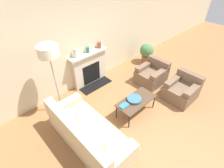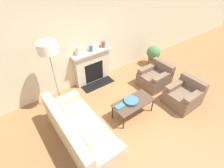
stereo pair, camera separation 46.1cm
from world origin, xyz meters
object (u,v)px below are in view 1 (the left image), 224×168
Objects in this scene: potted_plant at (146,52)px; armchair_near at (182,90)px; mantel_vase_center_right at (99,45)px; fireplace at (90,68)px; book at (124,105)px; armchair_far at (152,74)px; mantel_vase_center_left at (88,50)px; bowl at (134,99)px; floor_lamp at (49,56)px; coffee_table at (136,101)px; couch at (87,134)px; mantel_vase_left at (75,53)px.

armchair_near is at bearing -113.91° from potted_plant.
fireplace is at bearing -178.10° from mantel_vase_center_right.
armchair_near is 3.44× the size of book.
armchair_near and armchair_far have the same top height.
potted_plant is (0.88, 2.00, 0.15)m from armchair_near.
book is 2.01m from mantel_vase_center_left.
armchair_far is at bearing -42.99° from fireplace.
fireplace is at bearing 89.56° from bowl.
floor_lamp is at bearing 133.90° from bowl.
book is at bearing -113.26° from mantel_vase_center_right.
book is at bearing 173.81° from bowl.
potted_plant is (2.32, 1.47, 0.02)m from coffee_table.
armchair_near is (2.92, -0.64, -0.02)m from couch.
book is at bearing -152.55° from potted_plant.
couch is 2.48m from mantel_vase_center_left.
armchair_near is 0.81× the size of coffee_table.
armchair_near is 1.00× the size of armchair_far.
coffee_table is at bearing -147.53° from potted_plant.
bowl is at bearing -148.73° from potted_plant.
couch is at bearing 176.96° from bowl.
floor_lamp reaches higher than book.
coffee_table is at bearing -102.32° from mantel_vase_center_right.
floor_lamp is 10.24× the size of mantel_vase_center_right.
potted_plant is at bearing 136.40° from armchair_far.
coffee_table is at bearing -76.70° from mantel_vase_left.
floor_lamp is at bearing -107.54° from armchair_far.
armchair_far is 1.57m from bowl.
mantel_vase_left is (-0.41, 1.88, 0.72)m from bowl.
mantel_vase_center_left reaches higher than bowl.
armchair_near is at bearing -58.96° from fireplace.
coffee_table is 0.38m from book.
potted_plant reaches higher than armchair_near.
bowl is 2.06m from mantel_vase_center_right.
mantel_vase_center_right is (1.81, 0.49, -0.48)m from floor_lamp.
floor_lamp is 1.93m from mantel_vase_center_right.
bowl is (-1.48, 0.56, 0.20)m from armchair_near.
armchair_near is 1.53m from coffee_table.
bowl is 2.76m from potted_plant.
armchair_near is 2.35× the size of bowl.
armchair_near reaches higher than coffee_table.
floor_lamp is at bearing 133.98° from coffee_table.
floor_lamp reaches higher than fireplace.
floor_lamp is at bearing -152.45° from mantel_vase_left.
couch reaches higher than coffee_table.
potted_plant reaches higher than armchair_far.
mantel_vase_center_left is 0.94× the size of mantel_vase_center_right.
armchair_far is 1.88m from book.
fireplace is at bearing 19.14° from floor_lamp.
armchair_far is at bearing 180.00° from armchair_near.
potted_plant is (2.69, 1.40, -0.03)m from book.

